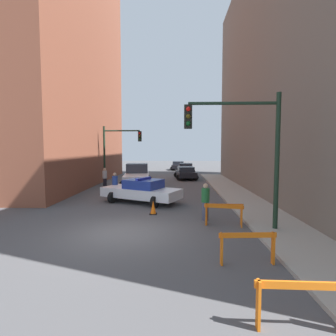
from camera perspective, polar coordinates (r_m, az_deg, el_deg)
ground_plane at (r=10.43m, az=-9.92°, el=-13.74°), size 120.00×120.00×0.00m
sidewalk_right at (r=11.01m, az=24.50°, el=-12.76°), size 2.40×44.00×0.12m
building_corner_left at (r=28.82m, az=-29.49°, el=20.62°), size 14.00×20.00×23.20m
traffic_light_near at (r=10.46m, az=16.73°, el=5.83°), size 3.64×0.35×5.20m
traffic_light_far at (r=23.82m, az=-11.17°, el=4.59°), size 3.44×0.35×5.20m
police_car at (r=15.65m, az=-5.78°, el=-4.92°), size 5.03×3.73×1.52m
white_truck at (r=22.55m, az=-6.80°, el=-1.67°), size 3.04×5.60×1.90m
parked_car_near at (r=27.80m, az=3.86°, el=-1.02°), size 2.56×4.46×1.31m
parked_car_mid at (r=34.60m, az=3.87°, el=0.01°), size 2.36×4.35×1.31m
parked_car_far at (r=39.85m, az=2.27°, el=0.57°), size 2.44×4.40×1.31m
pedestrian_crossing at (r=17.34m, az=-11.46°, el=-3.64°), size 0.51×0.51×1.66m
pedestrian_corner at (r=21.77m, az=-13.59°, el=-2.09°), size 0.47×0.47×1.66m
pedestrian_sidewalk at (r=11.93m, az=8.14°, el=-7.15°), size 0.39×0.39×1.66m
barrier_front at (r=5.60m, az=26.89°, el=-23.78°), size 1.60×0.19×0.90m
barrier_mid at (r=7.81m, az=16.94°, el=-15.30°), size 1.60×0.26×0.90m
barrier_back at (r=11.16m, az=12.04°, el=-9.28°), size 1.58×0.44×0.90m
barrier_corner at (r=11.38m, az=12.09°, el=-9.02°), size 1.60×0.22×0.90m
traffic_cone at (r=12.97m, az=-3.24°, el=-8.65°), size 0.36×0.36×0.66m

